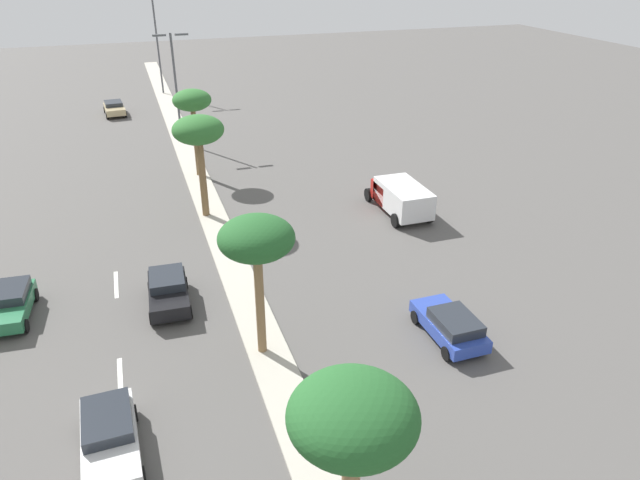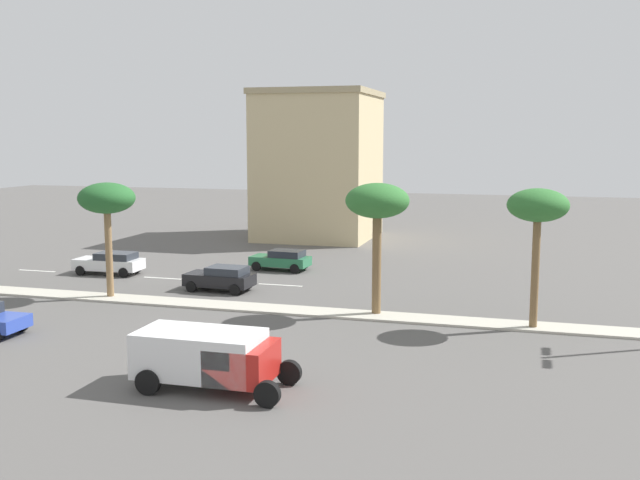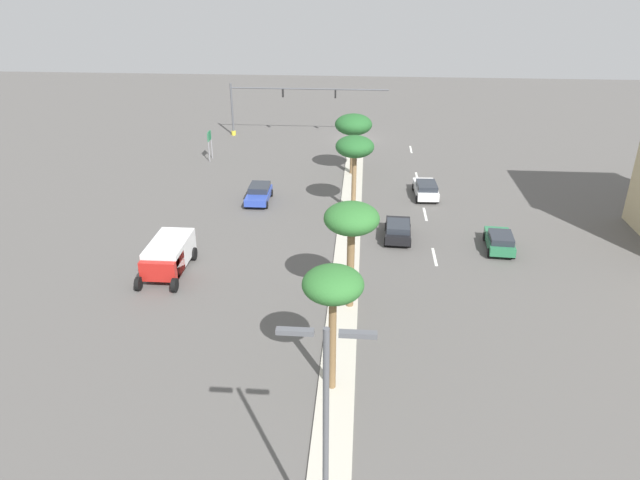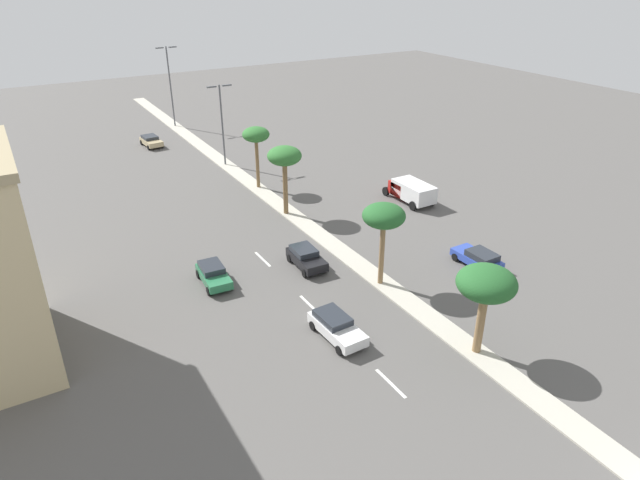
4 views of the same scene
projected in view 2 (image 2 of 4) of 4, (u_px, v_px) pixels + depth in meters
The scene contains 13 objects.
ground_plane at pixel (359, 316), 36.65m from camera, with size 160.00×160.00×0.00m, color #565451.
median_curb at pixel (582, 330), 33.79m from camera, with size 1.80×95.01×0.12m, color #B7B2A3.
lane_stripe_near at pixel (37, 271), 48.94m from camera, with size 0.20×2.80×0.01m, color silver.
lane_stripe_left at pixel (164, 278), 46.38m from camera, with size 0.20×2.80×0.01m, color silver.
lane_stripe_leading at pixel (280, 285), 44.26m from camera, with size 0.20×2.80×0.01m, color silver.
commercial_building at pixel (319, 165), 64.39m from camera, with size 10.54×9.83×12.90m.
palm_tree_far at pixel (107, 200), 39.96m from camera, with size 3.10×3.10×6.33m.
palm_tree_near at pixel (377, 204), 36.03m from camera, with size 3.18×3.18×6.56m.
palm_tree_leading at pixel (538, 209), 33.38m from camera, with size 2.80×2.80×6.48m.
sedan_black_outboard at pixel (221, 278), 42.53m from camera, with size 2.12×4.03×1.45m.
sedan_green_inboard at pixel (282, 259), 49.07m from camera, with size 2.10×4.04×1.39m.
sedan_white_far at pixel (110, 262), 47.69m from camera, with size 2.10×4.46×1.45m.
box_truck at pixel (212, 356), 25.97m from camera, with size 2.62×5.66×2.07m.
Camera 2 is at (34.92, 44.82, 8.96)m, focal length 40.99 mm.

